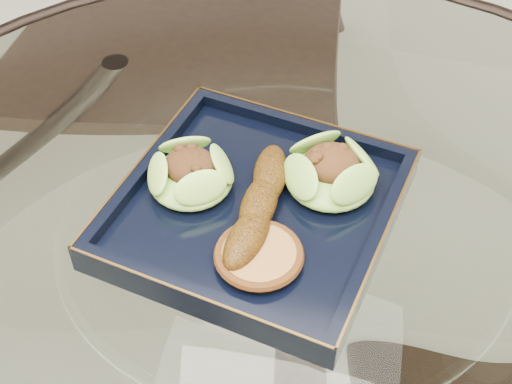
# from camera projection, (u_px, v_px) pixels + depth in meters

# --- Properties ---
(dining_table) EXTENTS (1.13, 1.13, 0.77)m
(dining_table) POSITION_uv_depth(u_px,v_px,m) (279.00, 347.00, 0.83)
(dining_table) COLOR white
(dining_table) RESTS_ON ground
(dining_chair) EXTENTS (0.44, 0.44, 0.94)m
(dining_chair) POSITION_uv_depth(u_px,v_px,m) (213.00, 82.00, 1.29)
(dining_chair) COLOR black
(dining_chair) RESTS_ON ground
(navy_plate) EXTENTS (0.32, 0.32, 0.02)m
(navy_plate) POSITION_uv_depth(u_px,v_px,m) (256.00, 212.00, 0.74)
(navy_plate) COLOR black
(navy_plate) RESTS_ON dining_table
(lettuce_wrap_left) EXTENTS (0.10, 0.10, 0.03)m
(lettuce_wrap_left) POSITION_uv_depth(u_px,v_px,m) (191.00, 176.00, 0.74)
(lettuce_wrap_left) COLOR #6EAB31
(lettuce_wrap_left) RESTS_ON navy_plate
(lettuce_wrap_right) EXTENTS (0.12, 0.12, 0.03)m
(lettuce_wrap_right) POSITION_uv_depth(u_px,v_px,m) (331.00, 174.00, 0.74)
(lettuce_wrap_right) COLOR #71A32F
(lettuce_wrap_right) RESTS_ON navy_plate
(roasted_plantain) EXTENTS (0.04, 0.17, 0.03)m
(roasted_plantain) POSITION_uv_depth(u_px,v_px,m) (259.00, 205.00, 0.71)
(roasted_plantain) COLOR #5D3609
(roasted_plantain) RESTS_ON navy_plate
(crumb_patty) EXTENTS (0.10, 0.10, 0.01)m
(crumb_patty) POSITION_uv_depth(u_px,v_px,m) (259.00, 256.00, 0.68)
(crumb_patty) COLOR #A36D36
(crumb_patty) RESTS_ON navy_plate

